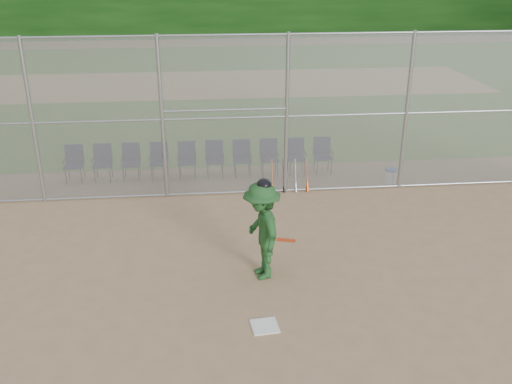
{
  "coord_description": "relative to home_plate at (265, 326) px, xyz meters",
  "views": [
    {
      "loc": [
        -1.08,
        -8.33,
        5.74
      ],
      "look_at": [
        0.0,
        2.5,
        1.1
      ],
      "focal_mm": 40.0,
      "sensor_mm": 36.0,
      "label": 1
    }
  ],
  "objects": [
    {
      "name": "chair_1",
      "position": [
        -3.58,
        6.88,
        0.47
      ],
      "size": [
        0.54,
        0.52,
        0.96
      ],
      "primitive_type": null,
      "color": "#0F163A",
      "rests_on": "ground"
    },
    {
      "name": "chair_7",
      "position": [
        0.91,
        6.88,
        0.47
      ],
      "size": [
        0.54,
        0.52,
        0.96
      ],
      "primitive_type": null,
      "color": "#0F163A",
      "rests_on": "ground"
    },
    {
      "name": "chair_4",
      "position": [
        -1.34,
        6.88,
        0.47
      ],
      "size": [
        0.54,
        0.52,
        0.96
      ],
      "primitive_type": null,
      "color": "#0F163A",
      "rests_on": "ground"
    },
    {
      "name": "chair_3",
      "position": [
        -2.09,
        6.88,
        0.47
      ],
      "size": [
        0.54,
        0.52,
        0.96
      ],
      "primitive_type": null,
      "color": "#0F163A",
      "rests_on": "ground"
    },
    {
      "name": "chair_6",
      "position": [
        0.16,
        6.88,
        0.47
      ],
      "size": [
        0.54,
        0.52,
        0.96
      ],
      "primitive_type": null,
      "color": "#0F163A",
      "rests_on": "ground"
    },
    {
      "name": "batter_at_plate",
      "position": [
        0.12,
        1.61,
        0.95
      ],
      "size": [
        1.09,
        1.42,
        1.99
      ],
      "color": "#1F4E21",
      "rests_on": "ground"
    },
    {
      "name": "chair_8",
      "position": [
        1.65,
        6.88,
        0.47
      ],
      "size": [
        0.54,
        0.52,
        0.96
      ],
      "primitive_type": null,
      "color": "#0F163A",
      "rests_on": "ground"
    },
    {
      "name": "home_plate",
      "position": [
        0.0,
        0.0,
        0.0
      ],
      "size": [
        0.48,
        0.48,
        0.02
      ],
      "primitive_type": "cube",
      "rotation": [
        0.0,
        0.0,
        0.1
      ],
      "color": "white",
      "rests_on": "ground"
    },
    {
      "name": "water_cooler",
      "position": [
        4.03,
        5.93,
        0.19
      ],
      "size": [
        0.31,
        0.31,
        0.39
      ],
      "color": "white",
      "rests_on": "ground"
    },
    {
      "name": "chair_0",
      "position": [
        -4.33,
        6.88,
        0.47
      ],
      "size": [
        0.54,
        0.52,
        0.96
      ],
      "primitive_type": null,
      "color": "#0F163A",
      "rests_on": "ground"
    },
    {
      "name": "chair_2",
      "position": [
        -2.83,
        6.88,
        0.47
      ],
      "size": [
        0.54,
        0.52,
        0.96
      ],
      "primitive_type": null,
      "color": "#0F163A",
      "rests_on": "ground"
    },
    {
      "name": "chair_9",
      "position": [
        2.4,
        6.88,
        0.47
      ],
      "size": [
        0.54,
        0.52,
        0.96
      ],
      "primitive_type": null,
      "color": "#0F163A",
      "rests_on": "ground"
    },
    {
      "name": "dirt_patch_far",
      "position": [
        0.16,
        18.6,
        -0.0
      ],
      "size": [
        24.0,
        24.0,
        0.0
      ],
      "primitive_type": "plane",
      "color": "tan",
      "rests_on": "ground"
    },
    {
      "name": "spare_bats",
      "position": [
        1.29,
        5.7,
        0.4
      ],
      "size": [
        0.96,
        0.4,
        0.83
      ],
      "color": "#D84C14",
      "rests_on": "ground"
    },
    {
      "name": "chair_5",
      "position": [
        -0.59,
        6.88,
        0.47
      ],
      "size": [
        0.54,
        0.52,
        0.96
      ],
      "primitive_type": null,
      "color": "#0F163A",
      "rests_on": "ground"
    },
    {
      "name": "grass_strip",
      "position": [
        0.16,
        18.6,
        -0.0
      ],
      "size": [
        100.0,
        100.0,
        0.0
      ],
      "primitive_type": "plane",
      "color": "#396F21",
      "rests_on": "ground"
    },
    {
      "name": "ground",
      "position": [
        0.16,
        0.6,
        -0.01
      ],
      "size": [
        100.0,
        100.0,
        0.0
      ],
      "primitive_type": "plane",
      "color": "tan",
      "rests_on": "ground"
    },
    {
      "name": "backstop_fence",
      "position": [
        0.16,
        5.6,
        2.06
      ],
      "size": [
        16.09,
        0.09,
        4.0
      ],
      "color": "gray",
      "rests_on": "ground"
    }
  ]
}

